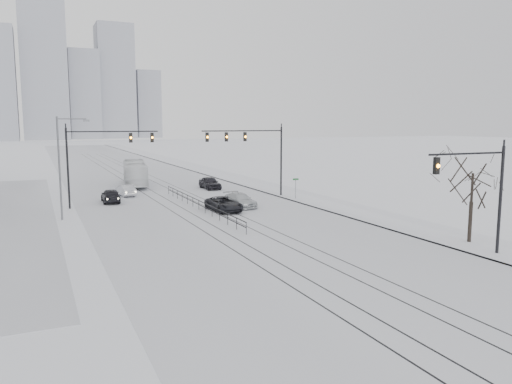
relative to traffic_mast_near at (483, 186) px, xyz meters
name	(u,v)px	position (x,y,z in m)	size (l,w,h in m)	color
ground	(407,319)	(-10.79, -6.00, -4.56)	(500.00, 500.00, 0.00)	white
road	(140,179)	(-10.79, 54.00, -4.55)	(22.00, 260.00, 0.02)	silver
sidewalk_east	(223,175)	(2.71, 54.00, -4.48)	(5.00, 260.00, 0.16)	white
curb	(209,176)	(0.26, 54.00, -4.50)	(0.10, 260.00, 0.12)	gray
tram_rails	(173,196)	(-10.79, 34.00, -4.54)	(5.30, 180.00, 0.01)	black
skyline	(70,82)	(-5.77, 267.63, 26.08)	(96.00, 48.00, 72.00)	#8E919C
traffic_mast_near	(483,186)	(0.00, 0.00, 0.00)	(6.10, 0.37, 7.00)	black
traffic_mast_ne	(255,147)	(-2.64, 29.00, 1.20)	(9.60, 0.37, 8.00)	black
traffic_mast_nw	(99,152)	(-19.31, 30.00, 1.01)	(9.10, 0.37, 8.00)	black
street_light_west	(63,161)	(-22.99, 24.00, 0.65)	(2.73, 0.25, 9.00)	#595B60
bare_tree	(473,180)	(2.41, 3.00, -0.07)	(4.40, 4.40, 6.10)	black
median_fence	(199,205)	(-10.79, 24.00, -4.04)	(0.06, 24.00, 1.00)	black
street_sign	(296,185)	(1.01, 26.00, -2.96)	(0.70, 0.06, 2.40)	#595B60
sedan_sb_inner	(111,196)	(-18.02, 32.26, -3.81)	(1.77, 4.41, 1.50)	black
sedan_sb_outer	(126,190)	(-15.72, 36.63, -3.90)	(1.40, 4.03, 1.33)	silver
sedan_nb_front	(224,204)	(-8.79, 22.35, -3.87)	(2.31, 5.01, 1.39)	black
sedan_nb_right	(240,200)	(-6.42, 23.97, -3.87)	(1.93, 4.75, 1.38)	#B4B9BD
sedan_nb_far	(210,183)	(-4.70, 38.65, -3.78)	(1.85, 4.60, 1.57)	black
box_truck	(135,173)	(-12.90, 46.05, -2.87)	(2.85, 12.16, 3.39)	white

